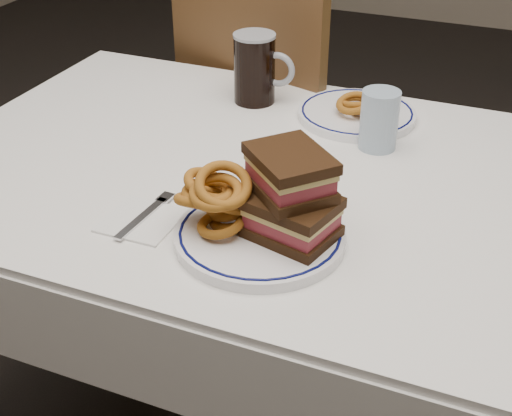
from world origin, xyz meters
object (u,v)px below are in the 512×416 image
at_px(chair_far, 276,131).
at_px(far_plate, 357,114).
at_px(reuben_sandwich, 291,195).
at_px(beer_mug, 256,68).
at_px(main_plate, 260,235).

xyz_separation_m(chair_far, far_plate, (0.29, -0.29, 0.23)).
distance_m(chair_far, reuben_sandwich, 0.89).
bearing_deg(beer_mug, far_plate, -0.07).
xyz_separation_m(beer_mug, far_plate, (0.23, -0.00, -0.07)).
height_order(chair_far, beer_mug, chair_far).
xyz_separation_m(main_plate, reuben_sandwich, (0.04, 0.02, 0.07)).
xyz_separation_m(reuben_sandwich, beer_mug, (-0.26, 0.48, -0.01)).
bearing_deg(far_plate, chair_far, 134.81).
bearing_deg(far_plate, beer_mug, 179.93).
xyz_separation_m(main_plate, beer_mug, (-0.21, 0.50, 0.07)).
distance_m(chair_far, beer_mug, 0.42).
relative_size(reuben_sandwich, far_plate, 0.68).
relative_size(main_plate, reuben_sandwich, 1.60).
height_order(chair_far, reuben_sandwich, chair_far).
relative_size(chair_far, beer_mug, 6.49).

